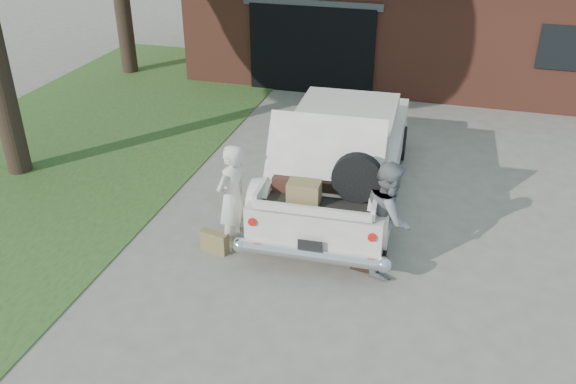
# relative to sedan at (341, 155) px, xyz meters

# --- Properties ---
(ground) EXTENTS (90.00, 90.00, 0.00)m
(ground) POSITION_rel_sedan_xyz_m (-0.36, -2.71, -0.78)
(ground) COLOR gray
(ground) RESTS_ON ground
(grass_strip) EXTENTS (6.00, 16.00, 0.02)m
(grass_strip) POSITION_rel_sedan_xyz_m (-5.86, 0.29, -0.77)
(grass_strip) COLOR #2D4C1E
(grass_strip) RESTS_ON ground
(house) EXTENTS (12.80, 7.80, 3.30)m
(house) POSITION_rel_sedan_xyz_m (0.62, 8.76, 0.89)
(house) COLOR brown
(house) RESTS_ON ground
(sedan) EXTENTS (2.27, 5.38, 2.05)m
(sedan) POSITION_rel_sedan_xyz_m (0.00, 0.00, 0.00)
(sedan) COLOR white
(sedan) RESTS_ON ground
(woman_left) EXTENTS (0.59, 0.72, 1.71)m
(woman_left) POSITION_rel_sedan_xyz_m (-1.24, -2.09, 0.08)
(woman_left) COLOR beige
(woman_left) RESTS_ON ground
(woman_right) EXTENTS (0.74, 0.90, 1.71)m
(woman_right) POSITION_rel_sedan_xyz_m (1.09, -2.00, 0.07)
(woman_right) COLOR gray
(woman_right) RESTS_ON ground
(suitcase_left) EXTENTS (0.46, 0.23, 0.34)m
(suitcase_left) POSITION_rel_sedan_xyz_m (-1.47, -2.31, -0.61)
(suitcase_left) COLOR olive
(suitcase_left) RESTS_ON ground
(suitcase_right) EXTENTS (0.42, 0.19, 0.31)m
(suitcase_right) POSITION_rel_sedan_xyz_m (0.82, -2.17, -0.62)
(suitcase_right) COLOR black
(suitcase_right) RESTS_ON ground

